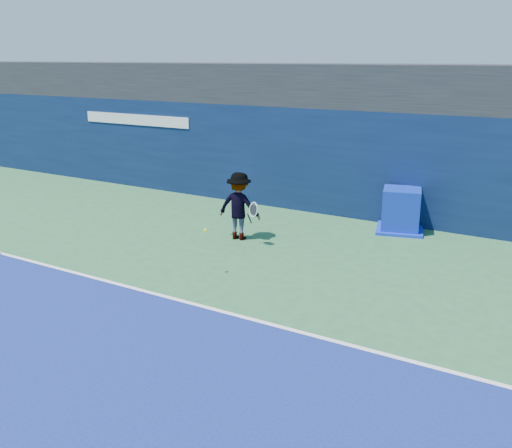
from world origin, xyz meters
name	(u,v)px	position (x,y,z in m)	size (l,w,h in m)	color
ground	(40,370)	(0.00, 0.00, 0.00)	(80.00, 80.00, 0.00)	#2D6439
baseline	(170,298)	(0.00, 3.00, 0.01)	(24.00, 0.10, 0.01)	white
stadium_band	(347,85)	(0.00, 11.50, 3.60)	(36.00, 3.00, 1.20)	black
back_wall_assembly	(331,160)	(0.00, 10.50, 1.50)	(36.00, 1.03, 3.00)	#0A193B
equipment_cart	(401,212)	(2.43, 9.52, 0.52)	(1.45, 1.45, 1.13)	#0B23A2
tennis_player	(239,206)	(-0.84, 6.80, 0.84)	(1.32, 0.77, 1.69)	white
tennis_ball	(205,230)	(-0.10, 4.34, 0.98)	(0.08, 0.08, 0.08)	#D2E119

